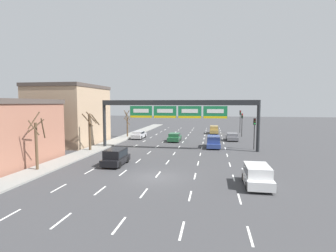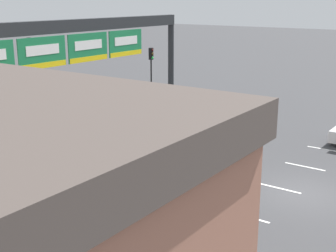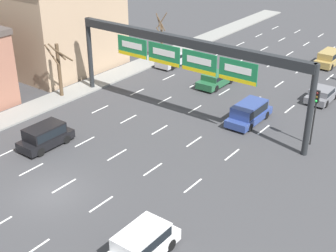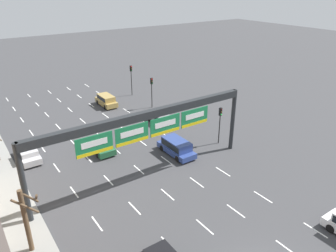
# 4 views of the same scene
# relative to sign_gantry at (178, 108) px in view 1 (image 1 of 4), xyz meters

# --- Properties ---
(ground_plane) EXTENTS (220.00, 220.00, 0.00)m
(ground_plane) POSITION_rel_sign_gantry_xyz_m (-0.00, -14.12, -5.70)
(ground_plane) COLOR #3D3D3F
(sidewalk_left) EXTENTS (2.80, 110.00, 0.15)m
(sidewalk_left) POSITION_rel_sign_gantry_xyz_m (-11.30, -14.12, -5.62)
(sidewalk_left) COLOR gray
(sidewalk_left) RESTS_ON ground_plane
(lane_dashes) EXTENTS (13.32, 67.00, 0.01)m
(lane_dashes) POSITION_rel_sign_gantry_xyz_m (0.00, -0.62, -5.69)
(lane_dashes) COLOR white
(lane_dashes) RESTS_ON ground_plane
(sign_gantry) EXTENTS (21.84, 0.70, 6.82)m
(sign_gantry) POSITION_rel_sign_gantry_xyz_m (0.00, 0.00, 0.00)
(sign_gantry) COLOR #232628
(sign_gantry) RESTS_ON ground_plane
(building_far) EXTENTS (8.94, 11.71, 9.23)m
(building_far) POSITION_rel_sign_gantry_xyz_m (-17.48, 2.55, -1.07)
(building_far) COLOR tan
(building_far) RESTS_ON ground_plane
(car_grey) EXTENTS (1.92, 3.94, 1.30)m
(car_grey) POSITION_rel_sign_gantry_xyz_m (8.12, 10.24, -5.00)
(car_grey) COLOR slate
(car_grey) RESTS_ON ground_plane
(car_silver) EXTENTS (1.84, 4.37, 1.35)m
(car_silver) POSITION_rel_sign_gantry_xyz_m (-8.46, 10.11, -4.97)
(car_silver) COLOR #B7B7BC
(car_silver) RESTS_ON ground_plane
(suv_black) EXTENTS (1.86, 4.08, 1.69)m
(suv_black) POSITION_rel_sign_gantry_xyz_m (-5.06, -10.32, -4.76)
(suv_black) COLOR black
(suv_black) RESTS_ON ground_plane
(suv_gold) EXTENTS (1.81, 4.37, 1.64)m
(suv_gold) POSITION_rel_sign_gantry_xyz_m (5.12, 20.38, -4.78)
(suv_gold) COLOR #A88947
(suv_gold) RESTS_ON ground_plane
(suv_blue) EXTENTS (1.94, 4.81, 1.68)m
(suv_blue) POSITION_rel_sign_gantry_xyz_m (4.96, 2.40, -4.76)
(suv_blue) COLOR navy
(suv_blue) RESTS_ON ground_plane
(car_green) EXTENTS (1.90, 4.59, 1.38)m
(car_green) POSITION_rel_sign_gantry_xyz_m (-1.51, 7.71, -4.96)
(car_green) COLOR #235B38
(car_green) RESTS_ON ground_plane
(suv_white) EXTENTS (1.95, 4.14, 1.64)m
(suv_white) POSITION_rel_sign_gantry_xyz_m (8.19, -15.10, -4.78)
(suv_white) COLOR silver
(suv_white) RESTS_ON ground_plane
(traffic_light_near_gantry) EXTENTS (0.30, 0.35, 4.46)m
(traffic_light_near_gantry) POSITION_rel_sign_gantry_xyz_m (10.34, 15.91, -2.51)
(traffic_light_near_gantry) COLOR black
(traffic_light_near_gantry) RESTS_ON ground_plane
(traffic_light_mid_block) EXTENTS (0.30, 0.35, 4.33)m
(traffic_light_mid_block) POSITION_rel_sign_gantry_xyz_m (10.48, 1.73, -2.59)
(traffic_light_mid_block) COLOR black
(traffic_light_mid_block) RESTS_ON ground_plane
(traffic_light_far_end) EXTENTS (0.30, 0.35, 4.87)m
(traffic_light_far_end) POSITION_rel_sign_gantry_xyz_m (10.67, 22.58, -2.23)
(traffic_light_far_end) COLOR black
(traffic_light_far_end) RESTS_ON ground_plane
(tree_bare_closest) EXTENTS (1.99, 1.70, 5.45)m
(tree_bare_closest) POSITION_rel_sign_gantry_xyz_m (-11.52, -13.75, -2.83)
(tree_bare_closest) COLOR brown
(tree_bare_closest) RESTS_ON sidewalk_left
(tree_bare_second) EXTENTS (1.78, 1.90, 5.18)m
(tree_bare_second) POSITION_rel_sign_gantry_xyz_m (-11.30, -3.27, -2.74)
(tree_bare_second) COLOR brown
(tree_bare_second) RESTS_ON sidewalk_left
(tree_bare_third) EXTENTS (1.45, 1.46, 5.00)m
(tree_bare_third) POSITION_rel_sign_gantry_xyz_m (-11.08, 11.48, -3.15)
(tree_bare_third) COLOR brown
(tree_bare_third) RESTS_ON sidewalk_left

